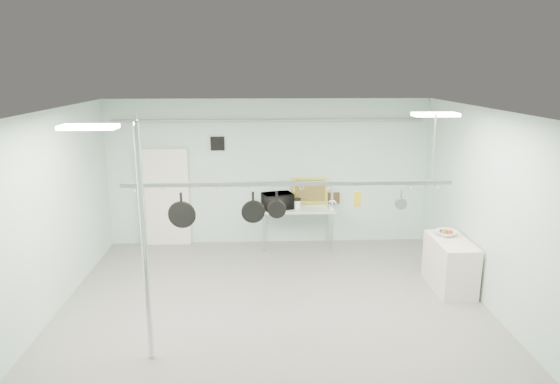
{
  "coord_description": "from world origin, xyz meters",
  "views": [
    {
      "loc": [
        -0.22,
        -6.72,
        3.83
      ],
      "look_at": [
        0.12,
        1.0,
        1.9
      ],
      "focal_mm": 32.0,
      "sensor_mm": 36.0,
      "label": 1
    }
  ],
  "objects_px": {
    "fruit_bowl": "(446,233)",
    "skillet_right": "(277,204)",
    "chrome_pole": "(144,246)",
    "side_cabinet": "(450,264)",
    "microwave": "(278,201)",
    "pot_rack": "(288,182)",
    "skillet_mid": "(253,208)",
    "prep_table": "(297,211)",
    "skillet_left": "(182,211)",
    "coffee_canister": "(297,204)"
  },
  "relations": [
    {
      "from": "fruit_bowl",
      "to": "skillet_right",
      "type": "height_order",
      "value": "skillet_right"
    },
    {
      "from": "chrome_pole",
      "to": "side_cabinet",
      "type": "relative_size",
      "value": 2.67
    },
    {
      "from": "side_cabinet",
      "to": "fruit_bowl",
      "type": "bearing_deg",
      "value": 94.25
    },
    {
      "from": "chrome_pole",
      "to": "microwave",
      "type": "xyz_separation_m",
      "value": [
        1.87,
        4.13,
        -0.52
      ]
    },
    {
      "from": "fruit_bowl",
      "to": "skillet_right",
      "type": "relative_size",
      "value": 0.97
    },
    {
      "from": "pot_rack",
      "to": "skillet_right",
      "type": "distance_m",
      "value": 0.37
    },
    {
      "from": "pot_rack",
      "to": "skillet_mid",
      "type": "relative_size",
      "value": 10.01
    },
    {
      "from": "skillet_mid",
      "to": "side_cabinet",
      "type": "bearing_deg",
      "value": 12.96
    },
    {
      "from": "chrome_pole",
      "to": "fruit_bowl",
      "type": "relative_size",
      "value": 8.59
    },
    {
      "from": "skillet_mid",
      "to": "prep_table",
      "type": "bearing_deg",
      "value": 69.92
    },
    {
      "from": "skillet_left",
      "to": "skillet_right",
      "type": "xyz_separation_m",
      "value": [
        1.38,
        0.0,
        0.08
      ]
    },
    {
      "from": "skillet_right",
      "to": "fruit_bowl",
      "type": "bearing_deg",
      "value": 29.25
    },
    {
      "from": "side_cabinet",
      "to": "skillet_mid",
      "type": "height_order",
      "value": "skillet_mid"
    },
    {
      "from": "prep_table",
      "to": "pot_rack",
      "type": "relative_size",
      "value": 0.33
    },
    {
      "from": "fruit_bowl",
      "to": "coffee_canister",
      "type": "bearing_deg",
      "value": 143.8
    },
    {
      "from": "skillet_left",
      "to": "coffee_canister",
      "type": "bearing_deg",
      "value": 62.74
    },
    {
      "from": "coffee_canister",
      "to": "skillet_right",
      "type": "distance_m",
      "value": 3.38
    },
    {
      "from": "prep_table",
      "to": "skillet_left",
      "type": "distance_m",
      "value": 3.96
    },
    {
      "from": "skillet_left",
      "to": "fruit_bowl",
      "type": "bearing_deg",
      "value": 20.58
    },
    {
      "from": "microwave",
      "to": "coffee_canister",
      "type": "bearing_deg",
      "value": 158.78
    },
    {
      "from": "fruit_bowl",
      "to": "skillet_mid",
      "type": "height_order",
      "value": "skillet_mid"
    },
    {
      "from": "skillet_mid",
      "to": "skillet_right",
      "type": "xyz_separation_m",
      "value": [
        0.34,
        0.0,
        0.05
      ]
    },
    {
      "from": "coffee_canister",
      "to": "skillet_mid",
      "type": "distance_m",
      "value": 3.44
    },
    {
      "from": "microwave",
      "to": "coffee_canister",
      "type": "height_order",
      "value": "microwave"
    },
    {
      "from": "pot_rack",
      "to": "skillet_right",
      "type": "relative_size",
      "value": 12.54
    },
    {
      "from": "chrome_pole",
      "to": "pot_rack",
      "type": "distance_m",
      "value": 2.19
    },
    {
      "from": "pot_rack",
      "to": "skillet_mid",
      "type": "bearing_deg",
      "value": 180.0
    },
    {
      "from": "coffee_canister",
      "to": "skillet_left",
      "type": "height_order",
      "value": "skillet_left"
    },
    {
      "from": "prep_table",
      "to": "chrome_pole",
      "type": "bearing_deg",
      "value": -118.71
    },
    {
      "from": "coffee_canister",
      "to": "skillet_right",
      "type": "xyz_separation_m",
      "value": [
        -0.55,
        -3.21,
        0.89
      ]
    },
    {
      "from": "prep_table",
      "to": "skillet_mid",
      "type": "xyz_separation_m",
      "value": [
        -0.91,
        -3.3,
        1.01
      ]
    },
    {
      "from": "fruit_bowl",
      "to": "skillet_mid",
      "type": "distance_m",
      "value": 3.8
    },
    {
      "from": "chrome_pole",
      "to": "skillet_left",
      "type": "xyz_separation_m",
      "value": [
        0.35,
        0.9,
        0.22
      ]
    },
    {
      "from": "prep_table",
      "to": "microwave",
      "type": "height_order",
      "value": "microwave"
    },
    {
      "from": "pot_rack",
      "to": "skillet_left",
      "type": "relative_size",
      "value": 8.89
    },
    {
      "from": "skillet_right",
      "to": "side_cabinet",
      "type": "bearing_deg",
      "value": 25.17
    },
    {
      "from": "microwave",
      "to": "skillet_mid",
      "type": "relative_size",
      "value": 1.29
    },
    {
      "from": "prep_table",
      "to": "skillet_left",
      "type": "bearing_deg",
      "value": -120.54
    },
    {
      "from": "chrome_pole",
      "to": "skillet_left",
      "type": "relative_size",
      "value": 5.93
    },
    {
      "from": "pot_rack",
      "to": "skillet_left",
      "type": "bearing_deg",
      "value": 180.0
    },
    {
      "from": "side_cabinet",
      "to": "skillet_right",
      "type": "xyz_separation_m",
      "value": [
        -3.11,
        -1.1,
        1.44
      ]
    },
    {
      "from": "pot_rack",
      "to": "fruit_bowl",
      "type": "distance_m",
      "value": 3.47
    },
    {
      "from": "skillet_left",
      "to": "skillet_mid",
      "type": "xyz_separation_m",
      "value": [
        1.04,
        0.0,
        0.03
      ]
    },
    {
      "from": "skillet_right",
      "to": "coffee_canister",
      "type": "bearing_deg",
      "value": 85.95
    },
    {
      "from": "pot_rack",
      "to": "coffee_canister",
      "type": "distance_m",
      "value": 3.46
    },
    {
      "from": "chrome_pole",
      "to": "skillet_left",
      "type": "distance_m",
      "value": 0.99
    },
    {
      "from": "side_cabinet",
      "to": "coffee_canister",
      "type": "bearing_deg",
      "value": 140.53
    },
    {
      "from": "chrome_pole",
      "to": "fruit_bowl",
      "type": "xyz_separation_m",
      "value": [
        4.83,
        2.25,
        -0.65
      ]
    },
    {
      "from": "chrome_pole",
      "to": "coffee_canister",
      "type": "relative_size",
      "value": 17.02
    },
    {
      "from": "fruit_bowl",
      "to": "side_cabinet",
      "type": "bearing_deg",
      "value": -85.75
    }
  ]
}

